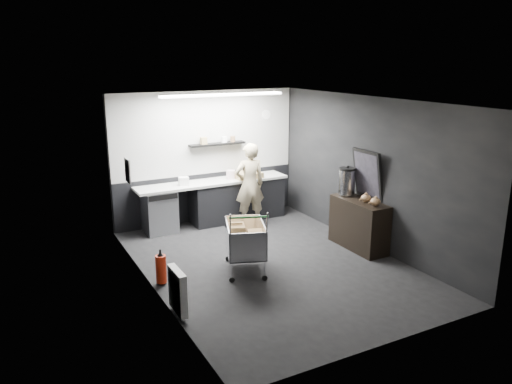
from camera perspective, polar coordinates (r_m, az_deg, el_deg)
floor at (r=8.44m, az=1.73°, el=-8.21°), size 5.50×5.50×0.00m
ceiling at (r=7.77m, az=1.89°, el=10.37°), size 5.50×5.50×0.00m
wall_back at (r=10.42m, az=-5.70°, el=4.04°), size 5.50×0.00×5.50m
wall_front at (r=5.88m, az=15.23°, el=-5.28°), size 5.50×0.00×5.50m
wall_left at (r=7.26m, az=-12.06°, el=-1.17°), size 0.00×5.50×5.50m
wall_right at (r=9.13m, az=12.79°, el=2.15°), size 0.00×5.50×5.50m
kitchen_wall_panel at (r=10.32m, az=-5.73°, el=6.75°), size 3.95×0.02×1.70m
dado_panel at (r=10.60m, az=-5.54°, el=-0.49°), size 3.95×0.02×1.00m
floating_shelf at (r=10.33m, az=-4.44°, el=5.50°), size 1.20×0.22×0.04m
wall_clock at (r=10.87m, az=1.17°, el=8.85°), size 0.20×0.03×0.20m
poster at (r=8.43m, az=-14.47°, el=2.37°), size 0.02×0.30×0.40m
poster_red_band at (r=8.42m, az=-14.47°, el=2.84°), size 0.02×0.22×0.10m
radiator at (r=6.82m, az=-8.95°, el=-11.11°), size 0.10×0.50×0.60m
ceiling_strip at (r=9.42m, az=-3.80°, el=11.01°), size 2.40×0.20×0.04m
prep_counter at (r=10.38m, az=-4.19°, el=-1.03°), size 3.20×0.61×0.90m
person at (r=10.08m, az=-0.73°, el=0.85°), size 0.66×0.48×1.71m
shopping_cart at (r=8.00m, az=-1.26°, el=-5.55°), size 0.90×1.18×1.09m
sideboard at (r=9.15m, az=11.64°, el=-2.86°), size 0.51×1.19×1.78m
fire_extinguisher at (r=7.77m, az=-10.80°, el=-8.52°), size 0.16×0.16×0.54m
cardboard_box at (r=10.47m, az=-1.00°, el=1.97°), size 0.58×0.44×0.11m
pink_tub at (r=10.35m, az=-2.91°, el=2.00°), size 0.18×0.18×0.18m
white_container at (r=9.93m, az=-8.26°, el=1.23°), size 0.20×0.17×0.17m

